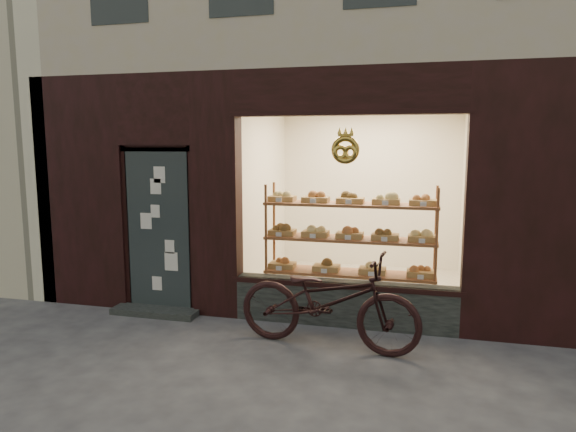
# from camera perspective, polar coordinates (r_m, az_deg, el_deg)

# --- Properties ---
(ground) EXTENTS (90.00, 90.00, 0.00)m
(ground) POSITION_cam_1_polar(r_m,az_deg,el_deg) (4.71, -3.50, -20.13)
(ground) COLOR #3A3A3C
(display_shelf) EXTENTS (2.20, 0.45, 1.70)m
(display_shelf) POSITION_cam_1_polar(r_m,az_deg,el_deg) (6.69, 6.85, -3.53)
(display_shelf) COLOR brown
(display_shelf) RESTS_ON ground
(bicycle) EXTENTS (2.09, 0.94, 1.06)m
(bicycle) POSITION_cam_1_polar(r_m,az_deg,el_deg) (5.67, 4.45, -9.34)
(bicycle) COLOR black
(bicycle) RESTS_ON ground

